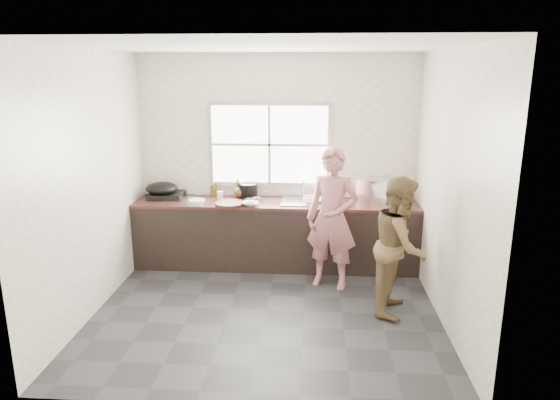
# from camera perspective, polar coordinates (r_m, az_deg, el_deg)

# --- Properties ---
(floor) EXTENTS (3.60, 3.20, 0.01)m
(floor) POSITION_cam_1_polar(r_m,az_deg,el_deg) (5.46, -1.55, -12.51)
(floor) COLOR #28282B
(floor) RESTS_ON ground
(ceiling) EXTENTS (3.60, 3.20, 0.01)m
(ceiling) POSITION_cam_1_polar(r_m,az_deg,el_deg) (4.87, -1.77, 17.22)
(ceiling) COLOR silver
(ceiling) RESTS_ON wall_back
(wall_back) EXTENTS (3.60, 0.01, 2.70)m
(wall_back) POSITION_cam_1_polar(r_m,az_deg,el_deg) (6.56, -0.31, 4.64)
(wall_back) COLOR beige
(wall_back) RESTS_ON ground
(wall_left) EXTENTS (0.01, 3.20, 2.70)m
(wall_left) POSITION_cam_1_polar(r_m,az_deg,el_deg) (5.47, -20.85, 1.68)
(wall_left) COLOR silver
(wall_left) RESTS_ON ground
(wall_right) EXTENTS (0.01, 3.20, 2.70)m
(wall_right) POSITION_cam_1_polar(r_m,az_deg,el_deg) (5.14, 18.79, 1.10)
(wall_right) COLOR beige
(wall_right) RESTS_ON ground
(wall_front) EXTENTS (3.60, 0.01, 2.70)m
(wall_front) POSITION_cam_1_polar(r_m,az_deg,el_deg) (3.46, -4.21, -4.50)
(wall_front) COLOR beige
(wall_front) RESTS_ON ground
(cabinet) EXTENTS (3.60, 0.62, 0.82)m
(cabinet) POSITION_cam_1_polar(r_m,az_deg,el_deg) (6.49, -0.50, -4.05)
(cabinet) COLOR black
(cabinet) RESTS_ON floor
(countertop) EXTENTS (3.60, 0.64, 0.04)m
(countertop) POSITION_cam_1_polar(r_m,az_deg,el_deg) (6.36, -0.51, -0.38)
(countertop) COLOR #371B16
(countertop) RESTS_ON cabinet
(sink) EXTENTS (0.55, 0.45, 0.02)m
(sink) POSITION_cam_1_polar(r_m,az_deg,el_deg) (6.34, 2.65, -0.21)
(sink) COLOR silver
(sink) RESTS_ON countertop
(faucet) EXTENTS (0.02, 0.02, 0.30)m
(faucet) POSITION_cam_1_polar(r_m,az_deg,el_deg) (6.50, 2.70, 1.47)
(faucet) COLOR silver
(faucet) RESTS_ON countertop
(window_frame) EXTENTS (1.60, 0.05, 1.10)m
(window_frame) POSITION_cam_1_polar(r_m,az_deg,el_deg) (6.52, -1.20, 6.36)
(window_frame) COLOR #9EA0A5
(window_frame) RESTS_ON wall_back
(window_glazing) EXTENTS (1.50, 0.01, 1.00)m
(window_glazing) POSITION_cam_1_polar(r_m,az_deg,el_deg) (6.50, -1.22, 6.33)
(window_glazing) COLOR white
(window_glazing) RESTS_ON window_frame
(woman) EXTENTS (0.65, 0.52, 1.54)m
(woman) POSITION_cam_1_polar(r_m,az_deg,el_deg) (5.80, 5.97, -2.65)
(woman) COLOR #B56C6F
(woman) RESTS_ON floor
(person_side) EXTENTS (0.72, 0.83, 1.45)m
(person_side) POSITION_cam_1_polar(r_m,az_deg,el_deg) (5.33, 13.57, -5.06)
(person_side) COLOR brown
(person_side) RESTS_ON floor
(cutting_board) EXTENTS (0.41, 0.41, 0.04)m
(cutting_board) POSITION_cam_1_polar(r_m,az_deg,el_deg) (6.22, -5.81, -0.44)
(cutting_board) COLOR black
(cutting_board) RESTS_ON countertop
(cleaver) EXTENTS (0.22, 0.21, 0.01)m
(cleaver) POSITION_cam_1_polar(r_m,az_deg,el_deg) (6.37, -3.09, 0.21)
(cleaver) COLOR silver
(cleaver) RESTS_ON cutting_board
(bowl_mince) EXTENTS (0.21, 0.21, 0.05)m
(bowl_mince) POSITION_cam_1_polar(r_m,az_deg,el_deg) (6.18, -3.36, -0.43)
(bowl_mince) COLOR silver
(bowl_mince) RESTS_ON countertop
(bowl_crabs) EXTENTS (0.21, 0.21, 0.07)m
(bowl_crabs) POSITION_cam_1_polar(r_m,az_deg,el_deg) (6.31, 3.88, -0.04)
(bowl_crabs) COLOR silver
(bowl_crabs) RESTS_ON countertop
(bowl_held) EXTENTS (0.21, 0.21, 0.07)m
(bowl_held) POSITION_cam_1_polar(r_m,az_deg,el_deg) (6.20, 5.59, -0.34)
(bowl_held) COLOR white
(bowl_held) RESTS_ON countertop
(black_pot) EXTENTS (0.29, 0.29, 0.18)m
(black_pot) POSITION_cam_1_polar(r_m,az_deg,el_deg) (6.60, -3.73, 1.12)
(black_pot) COLOR black
(black_pot) RESTS_ON countertop
(plate_food) EXTENTS (0.25, 0.25, 0.02)m
(plate_food) POSITION_cam_1_polar(r_m,az_deg,el_deg) (6.48, -9.52, -0.03)
(plate_food) COLOR silver
(plate_food) RESTS_ON countertop
(bottle_green) EXTENTS (0.12, 0.12, 0.28)m
(bottle_green) POSITION_cam_1_polar(r_m,az_deg,el_deg) (6.60, -4.83, 1.58)
(bottle_green) COLOR #3D8A2D
(bottle_green) RESTS_ON countertop
(bottle_brown_tall) EXTENTS (0.10, 0.10, 0.17)m
(bottle_brown_tall) POSITION_cam_1_polar(r_m,az_deg,el_deg) (6.67, -7.62, 1.14)
(bottle_brown_tall) COLOR #4F3713
(bottle_brown_tall) RESTS_ON countertop
(bottle_brown_short) EXTENTS (0.17, 0.17, 0.19)m
(bottle_brown_short) POSITION_cam_1_polar(r_m,az_deg,el_deg) (6.58, -4.56, 1.09)
(bottle_brown_short) COLOR #4E3113
(bottle_brown_short) RESTS_ON countertop
(glass_jar) EXTENTS (0.09, 0.09, 0.10)m
(glass_jar) POSITION_cam_1_polar(r_m,az_deg,el_deg) (6.51, -6.87, 0.52)
(glass_jar) COLOR silver
(glass_jar) RESTS_ON countertop
(burner) EXTENTS (0.45, 0.45, 0.07)m
(burner) POSITION_cam_1_polar(r_m,az_deg,el_deg) (6.77, -12.77, 0.63)
(burner) COLOR black
(burner) RESTS_ON countertop
(wok) EXTENTS (0.52, 0.52, 0.16)m
(wok) POSITION_cam_1_polar(r_m,az_deg,el_deg) (6.67, -13.38, 1.32)
(wok) COLOR black
(wok) RESTS_ON burner
(dish_rack) EXTENTS (0.45, 0.38, 0.29)m
(dish_rack) POSITION_cam_1_polar(r_m,az_deg,el_deg) (6.47, 10.66, 1.13)
(dish_rack) COLOR silver
(dish_rack) RESTS_ON countertop
(pot_lid_left) EXTENTS (0.25, 0.25, 0.01)m
(pot_lid_left) POSITION_cam_1_polar(r_m,az_deg,el_deg) (6.33, -9.75, -0.42)
(pot_lid_left) COLOR silver
(pot_lid_left) RESTS_ON countertop
(pot_lid_right) EXTENTS (0.32, 0.32, 0.01)m
(pot_lid_right) POSITION_cam_1_polar(r_m,az_deg,el_deg) (6.57, -10.41, 0.10)
(pot_lid_right) COLOR #B8BCC0
(pot_lid_right) RESTS_ON countertop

